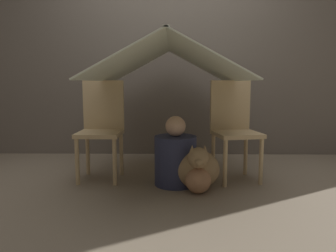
{
  "coord_description": "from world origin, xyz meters",
  "views": [
    {
      "loc": [
        0.05,
        -2.62,
        0.87
      ],
      "look_at": [
        0.0,
        0.23,
        0.49
      ],
      "focal_mm": 35.0,
      "sensor_mm": 36.0,
      "label": 1
    }
  ],
  "objects_px": {
    "chair_right": "(234,126)",
    "person_front": "(175,157)",
    "chair_left": "(101,125)",
    "dog": "(197,168)"
  },
  "relations": [
    {
      "from": "dog",
      "to": "person_front",
      "type": "bearing_deg",
      "value": 143.81
    },
    {
      "from": "dog",
      "to": "chair_left",
      "type": "bearing_deg",
      "value": 158.8
    },
    {
      "from": "chair_right",
      "to": "person_front",
      "type": "distance_m",
      "value": 0.61
    },
    {
      "from": "chair_left",
      "to": "person_front",
      "type": "relative_size",
      "value": 1.51
    },
    {
      "from": "chair_right",
      "to": "person_front",
      "type": "xyz_separation_m",
      "value": [
        -0.53,
        -0.2,
        -0.25
      ]
    },
    {
      "from": "person_front",
      "to": "chair_left",
      "type": "bearing_deg",
      "value": 163.42
    },
    {
      "from": "person_front",
      "to": "dog",
      "type": "height_order",
      "value": "person_front"
    },
    {
      "from": "chair_left",
      "to": "chair_right",
      "type": "bearing_deg",
      "value": 0.91
    },
    {
      "from": "chair_left",
      "to": "person_front",
      "type": "bearing_deg",
      "value": -15.6
    },
    {
      "from": "chair_right",
      "to": "person_front",
      "type": "bearing_deg",
      "value": -170.65
    }
  ]
}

